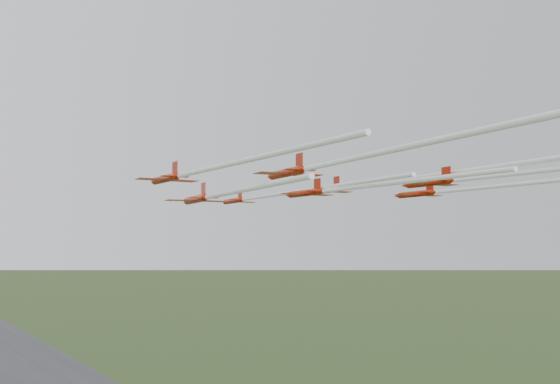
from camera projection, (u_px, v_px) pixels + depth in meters
runway at (11, 353)px, 262.08m from camera, size 38.00×900.00×0.04m
jet_lead at (268, 196)px, 106.92m from camera, size 11.53×60.32×2.48m
jet_row2_left at (214, 196)px, 91.56m from camera, size 12.05×46.86×2.97m
jet_row2_right at (377, 183)px, 97.16m from camera, size 12.29×62.17×2.73m
jet_row3_left at (199, 171)px, 76.05m from camera, size 8.49×49.43×2.52m
jet_row3_mid at (341, 189)px, 86.00m from camera, size 8.21×43.44×2.44m
jet_row3_right at (488, 187)px, 91.94m from camera, size 10.22×61.18×2.55m
jet_row4_left at (354, 158)px, 62.60m from camera, size 12.24×59.14×2.52m
jet_row4_right at (511, 174)px, 72.61m from camera, size 7.91×53.20×2.35m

